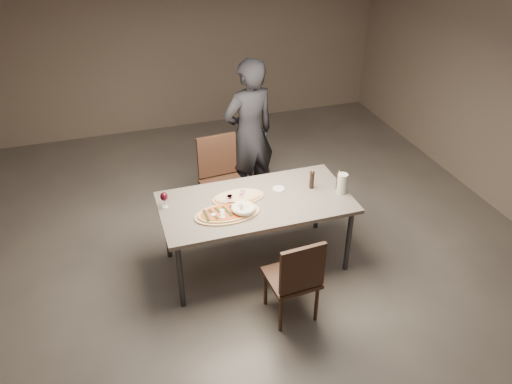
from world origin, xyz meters
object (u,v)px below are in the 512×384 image
object	(u,v)px
zucchini_pizza	(227,213)
chair_near	(296,276)
ham_pizza	(238,197)
pepper_mill_left	(312,180)
dining_table	(256,206)
carafe	(342,183)
bread_basket	(243,209)
diner	(249,134)
chair_far	(221,175)

from	to	relation	value
zucchini_pizza	chair_near	world-z (taller)	chair_near
ham_pizza	pepper_mill_left	distance (m)	0.74
dining_table	pepper_mill_left	xyz separation A→B (m)	(0.59, 0.06, 0.15)
carafe	chair_near	world-z (taller)	carafe
bread_basket	carafe	world-z (taller)	carafe
zucchini_pizza	chair_near	distance (m)	0.85
diner	zucchini_pizza	bearing A→B (deg)	50.77
carafe	diner	bearing A→B (deg)	113.59
chair_near	chair_far	bearing A→B (deg)	93.24
ham_pizza	dining_table	bearing A→B (deg)	-19.64
dining_table	diner	xyz separation A→B (m)	(0.28, 1.14, 0.18)
zucchini_pizza	carafe	distance (m)	1.15
bread_basket	diner	world-z (taller)	diner
zucchini_pizza	ham_pizza	distance (m)	0.28
ham_pizza	chair_far	distance (m)	0.84
chair_far	diner	world-z (taller)	diner
pepper_mill_left	bread_basket	bearing A→B (deg)	-164.08
pepper_mill_left	diner	bearing A→B (deg)	105.58
zucchini_pizza	carafe	bearing A→B (deg)	-8.02
dining_table	pepper_mill_left	distance (m)	0.61
chair_near	zucchini_pizza	bearing A→B (deg)	116.84
zucchini_pizza	ham_pizza	world-z (taller)	zucchini_pizza
ham_pizza	carafe	distance (m)	1.00
zucchini_pizza	chair_near	bearing A→B (deg)	-68.77
dining_table	chair_far	size ratio (longest dim) A/B	1.85
dining_table	pepper_mill_left	bearing A→B (deg)	5.39
chair_near	pepper_mill_left	bearing A→B (deg)	56.89
carafe	chair_far	distance (m)	1.42
dining_table	bread_basket	xyz separation A→B (m)	(-0.17, -0.16, 0.10)
pepper_mill_left	carafe	bearing A→B (deg)	-34.14
bread_basket	chair_far	bearing A→B (deg)	86.95
dining_table	ham_pizza	bearing A→B (deg)	147.38
ham_pizza	carafe	bearing A→B (deg)	1.20
bread_basket	chair_near	xyz separation A→B (m)	(0.26, -0.66, -0.31)
bread_basket	chair_far	world-z (taller)	chair_far
ham_pizza	pepper_mill_left	size ratio (longest dim) A/B	2.52
dining_table	pepper_mill_left	world-z (taller)	pepper_mill_left
zucchini_pizza	diner	xyz separation A→B (m)	(0.60, 1.27, 0.11)
pepper_mill_left	dining_table	bearing A→B (deg)	-174.61
ham_pizza	chair_near	distance (m)	0.99
chair_far	chair_near	bearing A→B (deg)	91.98
bread_basket	chair_far	xyz separation A→B (m)	(0.06, 1.06, -0.25)
zucchini_pizza	chair_far	distance (m)	1.08
chair_far	dining_table	bearing A→B (deg)	92.55
ham_pizza	bread_basket	xyz separation A→B (m)	(-0.03, -0.26, 0.03)
chair_near	chair_far	xyz separation A→B (m)	(-0.21, 1.72, 0.05)
bread_basket	carafe	xyz separation A→B (m)	(1.00, 0.05, 0.05)
ham_pizza	pepper_mill_left	bearing A→B (deg)	9.92
ham_pizza	chair_near	world-z (taller)	chair_near
ham_pizza	carafe	xyz separation A→B (m)	(0.98, -0.20, 0.09)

